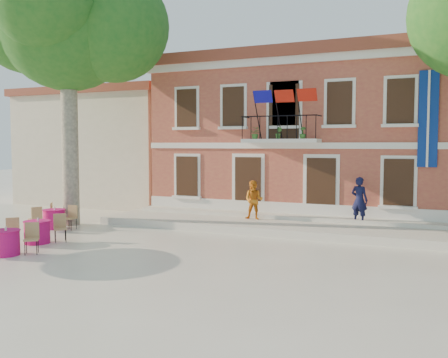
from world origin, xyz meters
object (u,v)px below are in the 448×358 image
pedestrian_navy (359,200)px  pedestrian_orange (254,200)px  plane_tree_west (67,22)px  cafe_table_1 (5,242)px  cafe_table_0 (37,231)px  cafe_table_3 (54,218)px

pedestrian_navy → pedestrian_orange: size_ratio=1.14×
plane_tree_west → cafe_table_1: (2.08, -5.35, -7.91)m
pedestrian_navy → cafe_table_1: size_ratio=1.02×
plane_tree_west → pedestrian_navy: (11.21, 3.26, -7.13)m
cafe_table_0 → cafe_table_3: 2.99m
pedestrian_orange → cafe_table_0: bearing=-136.7°
plane_tree_west → cafe_table_0: (1.60, -3.57, -7.91)m
cafe_table_1 → cafe_table_3: 4.79m
plane_tree_west → pedestrian_navy: 13.68m
cafe_table_1 → cafe_table_3: same height
plane_tree_west → cafe_table_1: plane_tree_west is taller
pedestrian_navy → cafe_table_3: (-11.21, -4.29, -0.78)m
pedestrian_orange → pedestrian_navy: bearing=4.0°
pedestrian_navy → cafe_table_1: (-9.14, -8.61, -0.79)m
cafe_table_0 → cafe_table_1: same height
pedestrian_orange → cafe_table_1: (-5.05, -7.97, -0.67)m
pedestrian_orange → cafe_table_3: (-7.12, -3.65, -0.66)m
cafe_table_0 → cafe_table_1: 1.85m
pedestrian_orange → cafe_table_0: (-5.52, -6.19, -0.67)m
plane_tree_west → cafe_table_1: size_ratio=6.34×
plane_tree_west → pedestrian_navy: size_ratio=6.23×
cafe_table_0 → cafe_table_3: size_ratio=0.89×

